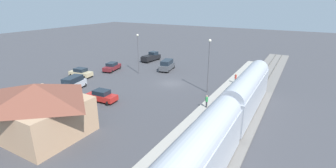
{
  "coord_description": "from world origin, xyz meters",
  "views": [
    {
      "loc": [
        -19.65,
        35.93,
        13.78
      ],
      "look_at": [
        -1.18,
        3.13,
        1.0
      ],
      "focal_mm": 26.13,
      "sensor_mm": 36.0,
      "label": 1
    }
  ],
  "objects_px": {
    "light_pole_near_platform": "(209,60)",
    "suv_charcoal": "(167,65)",
    "sedan_red": "(102,96)",
    "sedan_maroon": "(112,67)",
    "light_pole_lot_center": "(138,49)",
    "station_building": "(39,108)",
    "pedestrian_on_platform": "(207,100)",
    "sedan_tan": "(81,73)",
    "passenger_train": "(194,161)",
    "pedestrian_waiting_far": "(236,78)",
    "suv_silver": "(73,83)",
    "pickup_black": "(151,57)"
  },
  "relations": [
    {
      "from": "pedestrian_on_platform",
      "to": "suv_silver",
      "type": "height_order",
      "value": "suv_silver"
    },
    {
      "from": "pickup_black",
      "to": "passenger_train",
      "type": "bearing_deg",
      "value": 127.25
    },
    {
      "from": "light_pole_near_platform",
      "to": "suv_charcoal",
      "type": "bearing_deg",
      "value": -34.39
    },
    {
      "from": "pedestrian_waiting_far",
      "to": "suv_silver",
      "type": "relative_size",
      "value": 0.33
    },
    {
      "from": "sedan_maroon",
      "to": "station_building",
      "type": "bearing_deg",
      "value": 114.7
    },
    {
      "from": "pedestrian_on_platform",
      "to": "light_pole_near_platform",
      "type": "distance_m",
      "value": 7.67
    },
    {
      "from": "sedan_maroon",
      "to": "light_pole_near_platform",
      "type": "distance_m",
      "value": 22.45
    },
    {
      "from": "passenger_train",
      "to": "sedan_tan",
      "type": "distance_m",
      "value": 35.26
    },
    {
      "from": "pedestrian_on_platform",
      "to": "suv_charcoal",
      "type": "xyz_separation_m",
      "value": [
        14.29,
        -14.45,
        -0.13
      ]
    },
    {
      "from": "sedan_red",
      "to": "sedan_tan",
      "type": "bearing_deg",
      "value": -30.05
    },
    {
      "from": "sedan_maroon",
      "to": "suv_silver",
      "type": "bearing_deg",
      "value": 101.37
    },
    {
      "from": "pedestrian_waiting_far",
      "to": "light_pole_near_platform",
      "type": "height_order",
      "value": "light_pole_near_platform"
    },
    {
      "from": "light_pole_lot_center",
      "to": "sedan_tan",
      "type": "bearing_deg",
      "value": 42.11
    },
    {
      "from": "station_building",
      "to": "pedestrian_waiting_far",
      "type": "distance_m",
      "value": 30.35
    },
    {
      "from": "suv_silver",
      "to": "passenger_train",
      "type": "bearing_deg",
      "value": 156.83
    },
    {
      "from": "pedestrian_on_platform",
      "to": "passenger_train",
      "type": "bearing_deg",
      "value": 107.25
    },
    {
      "from": "passenger_train",
      "to": "sedan_red",
      "type": "relative_size",
      "value": 10.89
    },
    {
      "from": "station_building",
      "to": "sedan_red",
      "type": "distance_m",
      "value": 10.16
    },
    {
      "from": "sedan_red",
      "to": "sedan_tan",
      "type": "relative_size",
      "value": 0.99
    },
    {
      "from": "sedan_red",
      "to": "sedan_maroon",
      "type": "height_order",
      "value": "same"
    },
    {
      "from": "passenger_train",
      "to": "suv_silver",
      "type": "xyz_separation_m",
      "value": [
        26.27,
        -11.25,
        -1.71
      ]
    },
    {
      "from": "sedan_tan",
      "to": "sedan_red",
      "type": "bearing_deg",
      "value": 149.95
    },
    {
      "from": "sedan_maroon",
      "to": "pickup_black",
      "type": "bearing_deg",
      "value": -101.46
    },
    {
      "from": "sedan_maroon",
      "to": "sedan_tan",
      "type": "height_order",
      "value": "same"
    },
    {
      "from": "suv_charcoal",
      "to": "pickup_black",
      "type": "bearing_deg",
      "value": -36.06
    },
    {
      "from": "passenger_train",
      "to": "pedestrian_waiting_far",
      "type": "bearing_deg",
      "value": -81.72
    },
    {
      "from": "sedan_maroon",
      "to": "light_pole_lot_center",
      "type": "distance_m",
      "value": 7.38
    },
    {
      "from": "light_pole_near_platform",
      "to": "light_pole_lot_center",
      "type": "distance_m",
      "value": 16.2
    },
    {
      "from": "passenger_train",
      "to": "sedan_red",
      "type": "distance_m",
      "value": 21.31
    },
    {
      "from": "station_building",
      "to": "suv_silver",
      "type": "xyz_separation_m",
      "value": [
        8.27,
        -11.2,
        -1.85
      ]
    },
    {
      "from": "pedestrian_on_platform",
      "to": "light_pole_lot_center",
      "type": "bearing_deg",
      "value": -28.08
    },
    {
      "from": "light_pole_lot_center",
      "to": "pedestrian_on_platform",
      "type": "bearing_deg",
      "value": 151.92
    },
    {
      "from": "sedan_maroon",
      "to": "suv_charcoal",
      "type": "xyz_separation_m",
      "value": [
        -9.82,
        -5.92,
        0.27
      ]
    },
    {
      "from": "pedestrian_waiting_far",
      "to": "sedan_maroon",
      "type": "xyz_separation_m",
      "value": [
        24.78,
        3.57,
        -0.4
      ]
    },
    {
      "from": "sedan_tan",
      "to": "light_pole_near_platform",
      "type": "relative_size",
      "value": 0.55
    },
    {
      "from": "passenger_train",
      "to": "light_pole_lot_center",
      "type": "xyz_separation_m",
      "value": [
        22.63,
        -24.4,
        2.07
      ]
    },
    {
      "from": "pedestrian_waiting_far",
      "to": "pickup_black",
      "type": "distance_m",
      "value": 23.8
    },
    {
      "from": "passenger_train",
      "to": "light_pole_lot_center",
      "type": "relative_size",
      "value": 6.39
    },
    {
      "from": "pedestrian_on_platform",
      "to": "pickup_black",
      "type": "distance_m",
      "value": 29.53
    },
    {
      "from": "pickup_black",
      "to": "suv_silver",
      "type": "relative_size",
      "value": 1.07
    },
    {
      "from": "pedestrian_on_platform",
      "to": "pickup_black",
      "type": "xyz_separation_m",
      "value": [
        21.8,
        -19.91,
        -0.25
      ]
    },
    {
      "from": "pedestrian_on_platform",
      "to": "sedan_tan",
      "type": "distance_m",
      "value": 26.35
    },
    {
      "from": "station_building",
      "to": "sedan_red",
      "type": "xyz_separation_m",
      "value": [
        0.73,
        -9.91,
        -2.12
      ]
    },
    {
      "from": "sedan_tan",
      "to": "pedestrian_waiting_far",
      "type": "bearing_deg",
      "value": -159.8
    },
    {
      "from": "station_building",
      "to": "pedestrian_on_platform",
      "type": "xyz_separation_m",
      "value": [
        -13.41,
        -14.74,
        -1.71
      ]
    },
    {
      "from": "station_building",
      "to": "pedestrian_on_platform",
      "type": "distance_m",
      "value": 20.0
    },
    {
      "from": "suv_silver",
      "to": "sedan_tan",
      "type": "distance_m",
      "value": 7.33
    },
    {
      "from": "suv_charcoal",
      "to": "light_pole_lot_center",
      "type": "xyz_separation_m",
      "value": [
        3.75,
        4.83,
        3.78
      ]
    },
    {
      "from": "suv_silver",
      "to": "pedestrian_on_platform",
      "type": "bearing_deg",
      "value": -170.74
    },
    {
      "from": "pedestrian_on_platform",
      "to": "light_pole_lot_center",
      "type": "xyz_separation_m",
      "value": [
        18.04,
        -9.62,
        3.64
      ]
    }
  ]
}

